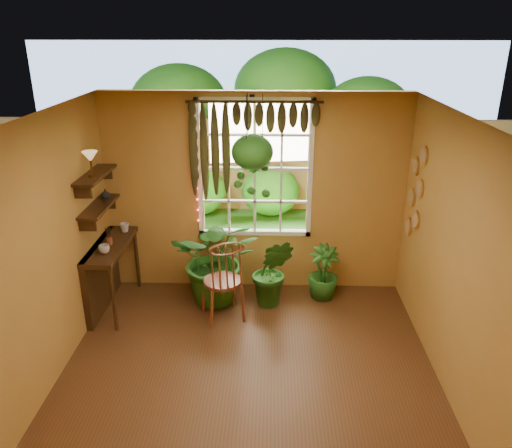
{
  "coord_description": "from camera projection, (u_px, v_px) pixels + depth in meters",
  "views": [
    {
      "loc": [
        0.22,
        -4.06,
        3.46
      ],
      "look_at": [
        0.05,
        1.15,
        1.37
      ],
      "focal_mm": 35.0,
      "sensor_mm": 36.0,
      "label": 1
    }
  ],
  "objects": [
    {
      "name": "shelf_upper",
      "position": [
        95.0,
        175.0,
        5.93
      ],
      "size": [
        0.25,
        0.9,
        0.04
      ],
      "primitive_type": "cube",
      "color": "#3C2510",
      "rests_on": "wall_left"
    },
    {
      "name": "valance_vine",
      "position": [
        248.0,
        127.0,
        6.22
      ],
      "size": [
        1.7,
        0.12,
        1.1
      ],
      "color": "#3C2510",
      "rests_on": "window"
    },
    {
      "name": "shelf_lower",
      "position": [
        99.0,
        206.0,
        6.08
      ],
      "size": [
        0.25,
        0.9,
        0.04
      ],
      "primitive_type": "cube",
      "color": "#3C2510",
      "rests_on": "wall_left"
    },
    {
      "name": "backyard",
      "position": [
        273.0,
        131.0,
        10.95
      ],
      "size": [
        14.0,
        10.0,
        12.0
      ],
      "color": "#265A19",
      "rests_on": "ground"
    },
    {
      "name": "ceiling",
      "position": [
        245.0,
        125.0,
        4.05
      ],
      "size": [
        4.5,
        4.5,
        0.0
      ],
      "primitive_type": "plane",
      "rotation": [
        3.14,
        0.0,
        0.0
      ],
      "color": "silver",
      "rests_on": "wall_back"
    },
    {
      "name": "cup_b",
      "position": [
        125.0,
        228.0,
        6.61
      ],
      "size": [
        0.15,
        0.15,
        0.11
      ],
      "primitive_type": "imported",
      "rotation": [
        0.0,
        0.0,
        -0.31
      ],
      "color": "beige",
      "rests_on": "counter_ledge"
    },
    {
      "name": "brush_jar",
      "position": [
        109.0,
        236.0,
        6.21
      ],
      "size": [
        0.08,
        0.08,
        0.29
      ],
      "color": "brown",
      "rests_on": "counter_ledge"
    },
    {
      "name": "windsor_chair",
      "position": [
        223.0,
        292.0,
        6.2
      ],
      "size": [
        0.62,
        0.63,
        1.28
      ],
      "rotation": [
        0.0,
        0.0,
        0.38
      ],
      "color": "brown",
      "rests_on": "floor"
    },
    {
      "name": "wall_right",
      "position": [
        467.0,
        276.0,
        4.49
      ],
      "size": [
        0.0,
        4.5,
        4.5
      ],
      "primitive_type": "plane",
      "rotation": [
        1.57,
        0.0,
        -1.57
      ],
      "color": "#BD8C40",
      "rests_on": "floor"
    },
    {
      "name": "potted_plant_mid",
      "position": [
        272.0,
        272.0,
        6.47
      ],
      "size": [
        0.58,
        0.49,
        0.96
      ],
      "primitive_type": "imported",
      "rotation": [
        0.0,
        0.0,
        -0.13
      ],
      "color": "#134716",
      "rests_on": "floor"
    },
    {
      "name": "wall_back",
      "position": [
        255.0,
        195.0,
        6.64
      ],
      "size": [
        4.0,
        0.0,
        4.0
      ],
      "primitive_type": "plane",
      "rotation": [
        1.57,
        0.0,
        0.0
      ],
      "color": "#BD8C40",
      "rests_on": "floor"
    },
    {
      "name": "cup_a",
      "position": [
        104.0,
        249.0,
        5.99
      ],
      "size": [
        0.17,
        0.17,
        0.1
      ],
      "primitive_type": "imported",
      "rotation": [
        0.0,
        0.0,
        0.33
      ],
      "color": "silver",
      "rests_on": "counter_ledge"
    },
    {
      "name": "wall_left",
      "position": [
        31.0,
        270.0,
        4.62
      ],
      "size": [
        0.0,
        4.5,
        4.5
      ],
      "primitive_type": "plane",
      "rotation": [
        1.57,
        0.0,
        1.57
      ],
      "color": "#BD8C40",
      "rests_on": "floor"
    },
    {
      "name": "floor",
      "position": [
        247.0,
        392.0,
        5.06
      ],
      "size": [
        4.5,
        4.5,
        0.0
      ],
      "primitive_type": "plane",
      "color": "#512717",
      "rests_on": "ground"
    },
    {
      "name": "hanging_basket",
      "position": [
        252.0,
        156.0,
        6.16
      ],
      "size": [
        0.52,
        0.52,
        1.28
      ],
      "color": "black",
      "rests_on": "ceiling"
    },
    {
      "name": "potted_plant_left",
      "position": [
        218.0,
        259.0,
        6.52
      ],
      "size": [
        1.13,
        0.98,
        1.23
      ],
      "primitive_type": "imported",
      "rotation": [
        0.0,
        0.0,
        -0.02
      ],
      "color": "#134716",
      "rests_on": "floor"
    },
    {
      "name": "tiffany_lamp",
      "position": [
        90.0,
        158.0,
        5.71
      ],
      "size": [
        0.18,
        0.18,
        0.3
      ],
      "color": "#523017",
      "rests_on": "shelf_upper"
    },
    {
      "name": "potted_plant_right",
      "position": [
        323.0,
        272.0,
        6.68
      ],
      "size": [
        0.52,
        0.52,
        0.75
      ],
      "primitive_type": "imported",
      "rotation": [
        0.0,
        0.0,
        0.28
      ],
      "color": "#134716",
      "rests_on": "floor"
    },
    {
      "name": "counter_ledge",
      "position": [
        104.0,
        269.0,
        6.4
      ],
      "size": [
        0.4,
        1.2,
        0.9
      ],
      "color": "#3C2510",
      "rests_on": "floor"
    },
    {
      "name": "wall_plates",
      "position": [
        415.0,
        193.0,
        6.08
      ],
      "size": [
        0.04,
        0.32,
        1.1
      ],
      "primitive_type": null,
      "color": "beige",
      "rests_on": "wall_right"
    },
    {
      "name": "string_lights",
      "position": [
        196.0,
        167.0,
        6.46
      ],
      "size": [
        0.03,
        0.03,
        1.54
      ],
      "primitive_type": null,
      "color": "#FF2633",
      "rests_on": "window"
    },
    {
      "name": "shelf_vase",
      "position": [
        105.0,
        194.0,
        6.28
      ],
      "size": [
        0.15,
        0.15,
        0.12
      ],
      "primitive_type": "imported",
      "rotation": [
        0.0,
        0.0,
        -0.27
      ],
      "color": "#B2AD99",
      "rests_on": "shelf_lower"
    },
    {
      "name": "window",
      "position": [
        255.0,
        169.0,
        6.54
      ],
      "size": [
        1.52,
        0.1,
        1.86
      ],
      "color": "white",
      "rests_on": "wall_back"
    }
  ]
}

